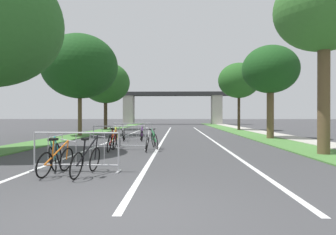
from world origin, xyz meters
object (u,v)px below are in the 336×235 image
Objects in this scene: crowd_barrier_third at (132,132)px; bicycle_orange_1 at (56,160)px; tree_right_maple_mid at (239,81)px; bicycle_silver_2 at (147,142)px; bicycle_yellow_6 at (115,140)px; bicycle_red_4 at (112,142)px; tree_left_oak_near at (80,66)px; tree_left_cypress_far at (106,83)px; bicycle_black_5 at (86,160)px; tree_right_oak_mid at (270,70)px; bicycle_green_3 at (154,140)px; bicycle_purple_0 at (142,135)px; crowd_barrier_second at (119,138)px; crowd_barrier_nearest at (76,152)px; bicycle_white_7 at (124,134)px; tree_right_pine_near at (324,11)px; bicycle_teal_8 at (56,155)px.

bicycle_orange_1 is (-0.27, -10.96, -0.16)m from crowd_barrier_third.
tree_right_maple_mid reaches higher than bicycle_silver_2.
bicycle_red_4 is at bearing -78.75° from bicycle_yellow_6.
tree_left_oak_near is at bearing -146.01° from tree_right_maple_mid.
bicycle_black_5 is (5.60, -25.41, -4.74)m from tree_left_cypress_far.
bicycle_green_3 is (-7.02, -5.92, -4.05)m from tree_right_oak_mid.
bicycle_silver_2 is (6.58, -20.12, -4.75)m from tree_left_cypress_far.
tree_right_oak_mid is at bearing 39.29° from bicycle_yellow_6.
tree_right_oak_mid is 3.77× the size of bicycle_purple_0.
bicycle_green_3 is (1.72, -4.70, -0.14)m from crowd_barrier_third.
crowd_barrier_second is at bearing 71.35° from bicycle_red_4.
crowd_barrier_nearest is 1.40× the size of bicycle_red_4.
bicycle_orange_1 is (-9.00, -12.18, -4.07)m from tree_right_oak_mid.
tree_right_oak_mid is 3.60× the size of bicycle_yellow_6.
crowd_barrier_second is 1.36× the size of bicycle_white_7.
bicycle_purple_0 is 0.92× the size of bicycle_white_7.
tree_right_oak_mid is 15.10m from crowd_barrier_nearest.
crowd_barrier_nearest is at bearing -126.37° from tree_right_oak_mid.
bicycle_white_7 is (4.02, -4.27, -4.77)m from tree_left_oak_near.
bicycle_black_5 is at bearing -49.02° from crowd_barrier_nearest.
bicycle_purple_0 is 10.51m from bicycle_orange_1.
bicycle_white_7 is at bearing -169.30° from tree_right_oak_mid.
tree_right_oak_mid is at bearing -10.90° from tree_left_oak_near.
bicycle_yellow_6 is at bearing 96.71° from bicycle_red_4.
tree_left_oak_near is at bearing 112.54° from bicycle_green_3.
crowd_barrier_second is 1.36m from bicycle_silver_2.
crowd_barrier_third is 1.48× the size of bicycle_purple_0.
tree_left_cypress_far is 19.10m from tree_right_oak_mid.
bicycle_green_3 is 2.03m from bicycle_red_4.
bicycle_orange_1 is (4.82, -25.35, -4.75)m from tree_left_cypress_far.
tree_right_pine_near is at bearing -9.22° from bicycle_yellow_6.
crowd_barrier_second is at bearing -172.91° from bicycle_green_3.
tree_right_oak_mid reaches higher than crowd_barrier_third.
bicycle_orange_1 is 0.93m from bicycle_teal_8.
tree_left_cypress_far is 26.23m from bicycle_orange_1.
crowd_barrier_second is (-8.03, 1.64, -4.89)m from tree_right_pine_near.
bicycle_purple_0 is at bearing 86.86° from crowd_barrier_nearest.
bicycle_orange_1 is (4.19, -14.72, -4.78)m from tree_left_oak_near.
tree_right_pine_near is 4.08× the size of bicycle_white_7.
bicycle_purple_0 is 0.95× the size of bicycle_yellow_6.
bicycle_white_7 is (4.65, -14.90, -4.74)m from tree_left_cypress_far.
bicycle_silver_2 is (1.41, 4.79, -0.15)m from crowd_barrier_nearest.
bicycle_red_4 is (-8.22, 1.08, -5.03)m from tree_right_pine_near.
crowd_barrier_nearest is 1.46× the size of bicycle_green_3.
bicycle_yellow_6 is (-1.57, 0.95, 0.01)m from bicycle_silver_2.
bicycle_black_5 is (-7.74, -4.12, -5.03)m from tree_right_pine_near.
tree_right_maple_mid is at bearing 54.63° from bicycle_teal_8.
crowd_barrier_nearest is 1.01× the size of crowd_barrier_third.
tree_left_oak_near is 16.30m from bicycle_black_5.
bicycle_red_4 is at bearing 68.71° from bicycle_teal_8.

